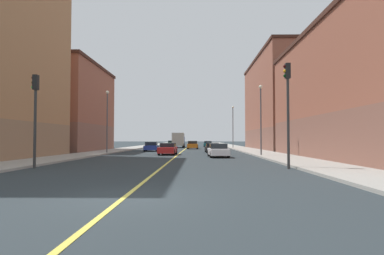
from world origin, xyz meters
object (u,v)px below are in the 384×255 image
building_left_mid (290,104)px  car_white (218,150)px  car_black (212,148)px  car_green (172,143)px  box_truck (179,140)px  car_blue (151,147)px  building_right_midblock (60,108)px  street_lamp_left_far (233,123)px  traffic_light_left_near (288,101)px  car_teal (208,144)px  traffic_light_right_near (35,107)px  car_orange (193,145)px  street_lamp_right_near (107,115)px  building_left_near (381,91)px  car_red (168,149)px  street_lamp_left_near (261,112)px

building_left_mid → car_white: bearing=-121.3°
car_black → car_green: 34.67m
box_truck → car_white: bearing=-79.8°
car_blue → box_truck: bearing=81.5°
building_right_midblock → street_lamp_left_far: (25.87, 12.52, -1.44)m
traffic_light_left_near → car_teal: (-3.13, 50.09, -3.40)m
traffic_light_right_near → car_green: (3.50, 55.89, -2.98)m
building_left_mid → car_orange: building_left_mid is taller
traffic_light_left_near → car_teal: size_ratio=1.54×
street_lamp_right_near → car_white: street_lamp_right_near is taller
building_left_near → box_truck: size_ratio=3.86×
car_red → car_teal: bearing=80.8°
traffic_light_right_near → car_orange: 37.28m
box_truck → car_teal: bearing=44.8°
traffic_light_left_near → box_truck: traffic_light_left_near is taller
building_left_mid → car_green: bearing=133.9°
car_blue → car_red: (3.25, -9.70, -0.01)m
car_green → box_truck: size_ratio=0.69×
car_blue → box_truck: (2.72, 18.15, 0.90)m
street_lamp_left_near → car_blue: street_lamp_left_near is taller
car_blue → car_orange: bearing=60.7°
traffic_light_right_near → car_green: 56.08m
street_lamp_left_near → car_blue: 18.61m
traffic_light_left_near → car_blue: traffic_light_left_near is taller
traffic_light_right_near → box_truck: traffic_light_right_near is taller
car_teal → box_truck: size_ratio=0.60×
street_lamp_left_near → car_blue: bearing=134.9°
street_lamp_right_near → car_green: size_ratio=1.58×
street_lamp_right_near → car_black: size_ratio=1.79×
traffic_light_left_near → car_black: (-3.44, 22.17, -3.39)m
car_teal → car_black: bearing=-90.6°
car_green → car_blue: bearing=-90.7°
street_lamp_left_near → car_teal: size_ratio=1.73×
car_white → box_truck: 32.75m
street_lamp_left_near → car_teal: 37.45m
car_orange → car_teal: car_orange is taller
street_lamp_left_near → car_white: size_ratio=1.61×
building_right_midblock → box_truck: building_right_midblock is taller
car_black → car_green: (-8.06, 33.72, 0.04)m
building_left_mid → box_truck: size_ratio=3.59×
building_left_near → car_white: building_left_near is taller
street_lamp_left_far → car_red: (-9.62, -22.06, -4.03)m
building_right_midblock → car_black: size_ratio=3.97×
car_black → building_left_mid: bearing=40.8°
building_left_near → traffic_light_left_near: 12.67m
street_lamp_left_near → building_left_mid: bearing=66.7°
car_blue → car_teal: bearing=70.1°
car_teal → car_orange: bearing=-102.3°
street_lamp_left_far → car_green: 21.94m
traffic_light_right_near → building_left_mid: bearing=53.5°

